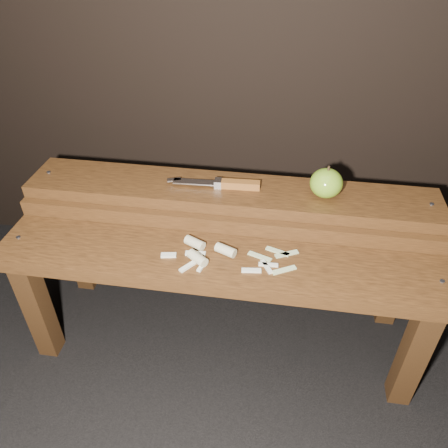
# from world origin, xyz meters

# --- Properties ---
(ground) EXTENTS (60.00, 60.00, 0.00)m
(ground) POSITION_xyz_m (0.00, 0.00, 0.00)
(ground) COLOR black
(bench_front_tier) EXTENTS (1.20, 0.20, 0.42)m
(bench_front_tier) POSITION_xyz_m (0.00, -0.06, 0.35)
(bench_front_tier) COLOR #351E0D
(bench_front_tier) RESTS_ON ground
(bench_rear_tier) EXTENTS (1.20, 0.21, 0.50)m
(bench_rear_tier) POSITION_xyz_m (0.00, 0.17, 0.41)
(bench_rear_tier) COLOR #351E0D
(bench_rear_tier) RESTS_ON ground
(apple) EXTENTS (0.09, 0.09, 0.09)m
(apple) POSITION_xyz_m (0.27, 0.17, 0.54)
(apple) COLOR #749F20
(apple) RESTS_ON bench_rear_tier
(knife) EXTENTS (0.27, 0.04, 0.02)m
(knife) POSITION_xyz_m (-0.00, 0.17, 0.51)
(knife) COLOR brown
(knife) RESTS_ON bench_rear_tier
(apple_scraps) EXTENTS (0.36, 0.14, 0.03)m
(apple_scraps) POSITION_xyz_m (-0.01, -0.04, 0.43)
(apple_scraps) COLOR beige
(apple_scraps) RESTS_ON bench_front_tier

